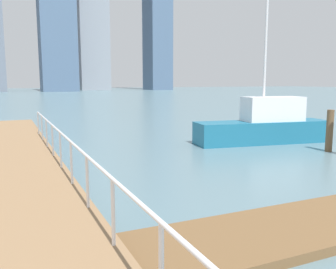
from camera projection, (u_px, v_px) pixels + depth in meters
The scene contains 5 objects.
ground_plane at pixel (120, 147), 16.09m from camera, with size 300.00×300.00×0.00m, color slate.
boardwalk_railing at pixel (113, 192), 5.44m from camera, with size 0.06×26.00×1.08m.
dock_piling_3 at pixel (330, 131), 14.94m from camera, with size 0.28×0.28×1.74m, color brown.
moored_boat_0 at pixel (265, 125), 17.12m from camera, with size 6.64×2.49×7.70m.
skyline_tower_4 at pixel (91, 15), 117.88m from camera, with size 9.37×12.90×48.71m, color #8C939E.
Camera 1 is at (-4.55, 4.68, 2.89)m, focal length 38.75 mm.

